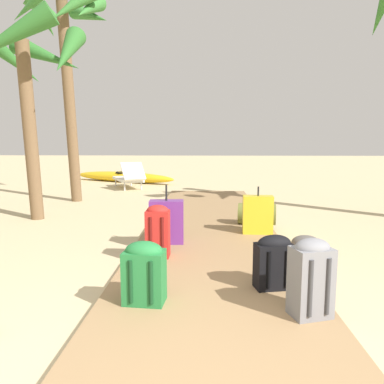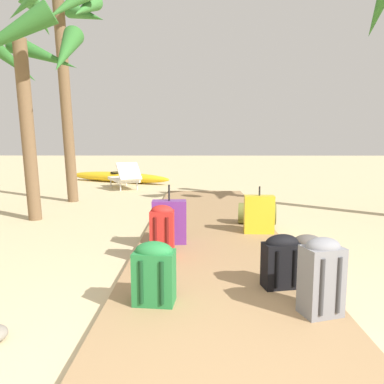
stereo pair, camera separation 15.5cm
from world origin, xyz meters
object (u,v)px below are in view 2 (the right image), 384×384
(suitcase_yellow, at_px, (259,214))
(suitcase_purple, at_px, (169,222))
(palm_tree_far_left, at_px, (61,29))
(kayak, at_px, (118,177))
(backpack_green, at_px, (154,271))
(lounge_chair, at_px, (125,178))
(backpack_grey, at_px, (322,275))
(backpack_black, at_px, (282,260))
(backpack_red, at_px, (162,230))
(palm_tree_near_left, at_px, (23,63))
(duffel_bag_olive, at_px, (257,214))

(suitcase_yellow, bearing_deg, suitcase_purple, -156.50)
(palm_tree_far_left, xyz_separation_m, kayak, (0.23, 4.20, -3.55))
(backpack_green, bearing_deg, lounge_chair, 102.40)
(lounge_chair, xyz_separation_m, kayak, (-0.56, 1.72, -0.15))
(backpack_grey, relative_size, backpack_black, 1.23)
(suitcase_purple, xyz_separation_m, suitcase_yellow, (1.24, 0.54, -0.01))
(suitcase_yellow, bearing_deg, backpack_grey, -88.92)
(suitcase_purple, xyz_separation_m, lounge_chair, (-1.72, 6.04, -0.03))
(backpack_red, relative_size, backpack_black, 1.22)
(palm_tree_near_left, bearing_deg, backpack_green, -54.00)
(backpack_black, bearing_deg, backpack_green, -162.75)
(backpack_red, bearing_deg, kayak, 104.99)
(backpack_grey, height_order, backpack_black, backpack_grey)
(backpack_black, relative_size, palm_tree_near_left, 0.14)
(palm_tree_far_left, distance_m, kayak, 5.50)
(backpack_grey, height_order, palm_tree_near_left, palm_tree_near_left)
(suitcase_yellow, relative_size, palm_tree_far_left, 0.14)
(duffel_bag_olive, bearing_deg, kayak, 118.32)
(lounge_chair, distance_m, kayak, 1.82)
(suitcase_yellow, xyz_separation_m, lounge_chair, (-2.95, 5.50, -0.02))
(palm_tree_near_left, distance_m, lounge_chair, 5.03)
(palm_tree_near_left, bearing_deg, backpack_red, -42.28)
(kayak, bearing_deg, palm_tree_near_left, -92.11)
(backpack_black, relative_size, kayak, 0.13)
(palm_tree_far_left, relative_size, lounge_chair, 2.80)
(suitcase_purple, height_order, backpack_grey, suitcase_purple)
(duffel_bag_olive, distance_m, lounge_chair, 5.77)
(suitcase_purple, distance_m, lounge_chair, 6.27)
(backpack_grey, height_order, palm_tree_far_left, palm_tree_far_left)
(duffel_bag_olive, distance_m, palm_tree_near_left, 4.53)
(suitcase_yellow, relative_size, backpack_black, 1.38)
(backpack_red, bearing_deg, backpack_green, -87.91)
(palm_tree_far_left, distance_m, lounge_chair, 4.27)
(suitcase_purple, xyz_separation_m, backpack_green, (0.01, -1.80, -0.01))
(backpack_red, height_order, palm_tree_near_left, palm_tree_near_left)
(backpack_green, bearing_deg, backpack_grey, -8.30)
(palm_tree_near_left, height_order, kayak, palm_tree_near_left)
(lounge_chair, bearing_deg, kayak, 107.91)
(palm_tree_near_left, bearing_deg, duffel_bag_olive, -7.98)
(suitcase_yellow, height_order, kayak, suitcase_yellow)
(duffel_bag_olive, distance_m, backpack_green, 3.19)
(suitcase_purple, xyz_separation_m, duffel_bag_olive, (1.30, 1.12, -0.11))
(backpack_black, bearing_deg, suitcase_purple, 127.17)
(duffel_bag_olive, height_order, lounge_chair, lounge_chair)
(suitcase_yellow, distance_m, backpack_black, 2.00)
(backpack_red, relative_size, suitcase_yellow, 0.89)
(suitcase_purple, bearing_deg, backpack_red, -93.76)
(backpack_grey, bearing_deg, suitcase_yellow, 91.08)
(backpack_green, distance_m, kayak, 9.82)
(backpack_red, relative_size, kayak, 0.16)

